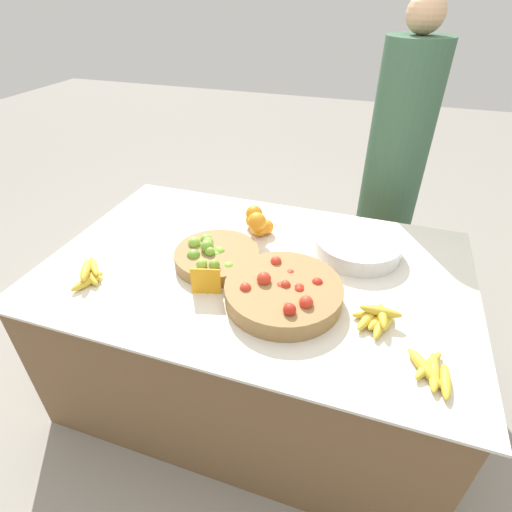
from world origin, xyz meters
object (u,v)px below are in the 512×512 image
Objects in this scene: price_sign at (206,281)px; tomato_basket at (283,292)px; lime_bowl at (216,256)px; vendor_person at (392,179)px; metal_bowl at (358,246)px.

tomato_basket is at bearing -4.23° from price_sign.
price_sign reaches higher than lime_bowl.
lime_bowl is at bearing -123.20° from vendor_person.
vendor_person is (0.10, 0.73, 0.01)m from metal_bowl.
vendor_person reaches higher than price_sign.
price_sign is at bearing -169.10° from tomato_basket.
tomato_basket is 3.84× the size of price_sign.
lime_bowl reaches higher than metal_bowl.
tomato_basket reaches higher than lime_bowl.
price_sign is at bearing -117.02° from vendor_person.
lime_bowl is 3.12× the size of price_sign.
tomato_basket is 1.18m from vendor_person.
vendor_person is (0.32, 1.13, 0.01)m from tomato_basket.
tomato_basket is 0.29m from price_sign.
tomato_basket reaches higher than metal_bowl.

